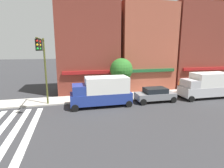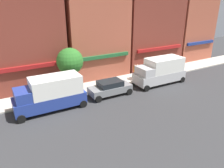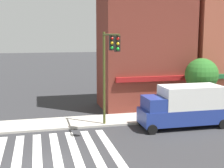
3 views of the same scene
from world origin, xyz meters
TOP-DOWN VIEW (x-y plane):
  - storefront_row at (21.54, 11.50)m, footprint 32.40×5.30m
  - box_truck_blue at (9.85, 4.70)m, footprint 6.22×2.42m
  - sedan_grey at (15.92, 4.70)m, footprint 4.43×2.02m
  - box_truck_silver at (22.62, 4.70)m, footprint 6.24×2.42m
  - pedestrian_grey_coat at (20.62, 6.77)m, footprint 0.32×0.32m
  - pedestrian_orange_vest at (20.79, 7.20)m, footprint 0.32×0.32m
  - pedestrian_white_shirt at (21.15, 7.17)m, footprint 0.32×0.32m
  - street_tree at (12.80, 7.50)m, footprint 2.72×2.72m

SIDE VIEW (x-z plane):
  - sedan_grey at x=15.92m, z-range 0.05..1.64m
  - pedestrian_grey_coat at x=20.62m, z-range 0.19..1.96m
  - pedestrian_orange_vest at x=20.79m, z-range 0.19..1.96m
  - pedestrian_white_shirt at x=21.15m, z-range 0.19..1.96m
  - box_truck_blue at x=9.85m, z-range 0.07..3.11m
  - box_truck_silver at x=22.62m, z-range 0.07..3.11m
  - street_tree at x=12.80m, z-range 1.08..5.70m
  - storefront_row at x=21.54m, z-range -0.76..14.32m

